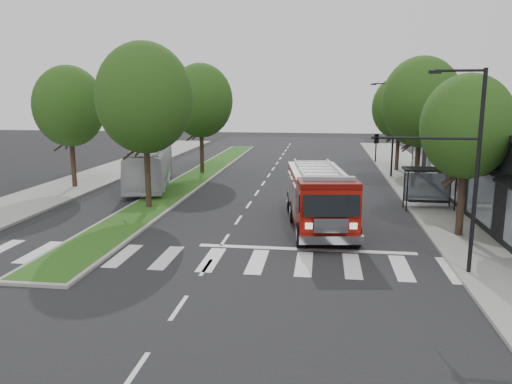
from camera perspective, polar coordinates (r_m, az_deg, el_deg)
ground at (r=24.67m, az=-3.58°, el=-5.50°), size 140.00×140.00×0.00m
sidewalk_right at (r=34.80m, az=20.50°, el=-1.15°), size 5.00×80.00×0.15m
sidewalk_left at (r=38.94m, az=-21.98°, el=-0.01°), size 5.00×80.00×0.15m
median at (r=43.10m, az=-6.78°, el=1.74°), size 3.00×50.00×0.15m
bus_shelter at (r=32.39m, az=19.21°, el=1.61°), size 3.20×1.60×2.61m
tree_right_near at (r=26.14m, az=22.98°, el=6.87°), size 4.40×4.40×8.05m
tree_right_mid at (r=37.81m, az=18.34°, el=9.72°), size 5.60×5.60×9.72m
tree_right_far at (r=47.69m, az=16.10°, el=9.24°), size 5.00×5.00×8.73m
tree_median_near at (r=31.06m, az=-12.63°, el=10.43°), size 5.80×5.80×10.16m
tree_median_far at (r=44.48m, az=-6.33°, el=10.34°), size 5.60×5.60×9.72m
tree_left_mid at (r=39.83m, az=-20.57°, el=9.15°), size 5.20×5.20×9.16m
streetlight_right_near at (r=20.43m, az=21.67°, el=3.65°), size 4.08×0.22×8.00m
streetlight_right_far at (r=43.63m, az=15.25°, el=7.36°), size 2.11×0.20×8.00m
fire_engine at (r=26.86m, az=7.20°, el=-0.69°), size 4.06×9.83×3.31m
city_bus at (r=39.29m, az=-12.02°, el=2.87°), size 5.20×11.60×3.15m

